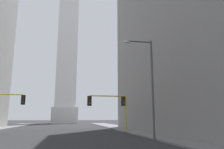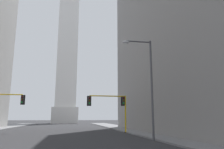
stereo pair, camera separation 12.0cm
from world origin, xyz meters
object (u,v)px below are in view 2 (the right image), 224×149
Objects in this scene: traffic_light_mid_left at (2,103)px; traffic_light_mid_right at (112,104)px; obelisk at (69,25)px; street_lamp at (147,78)px.

traffic_light_mid_left is 14.58m from traffic_light_mid_right.
obelisk is at bearing 97.58° from traffic_light_mid_right.
obelisk reaches higher than traffic_light_mid_right.
traffic_light_mid_right is (7.14, -53.66, -34.04)m from obelisk.
obelisk is 8.58× the size of street_lamp.
traffic_light_mid_left is 20.17m from street_lamp.
obelisk is 15.32× the size of traffic_light_mid_left.
obelisk reaches higher than street_lamp.
traffic_light_mid_left is (-7.23, -51.20, -33.91)m from obelisk.
street_lamp is at bearing -38.49° from traffic_light_mid_left.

